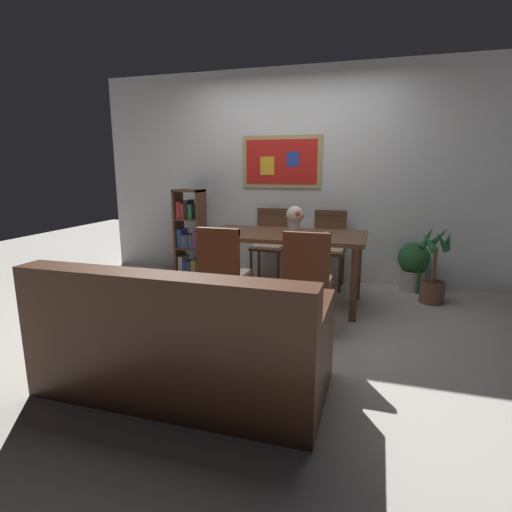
% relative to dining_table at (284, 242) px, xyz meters
% --- Properties ---
extents(ground_plane, '(12.00, 12.00, 0.00)m').
position_rel_dining_table_xyz_m(ground_plane, '(-0.13, -0.51, -0.65)').
color(ground_plane, '#B7B2A8').
extents(wall_back_with_painting, '(5.20, 0.14, 2.60)m').
position_rel_dining_table_xyz_m(wall_back_with_painting, '(-0.13, 1.08, 0.65)').
color(wall_back_with_painting, silver).
rests_on(wall_back_with_painting, ground_plane).
extents(dining_table, '(1.64, 0.85, 0.75)m').
position_rel_dining_table_xyz_m(dining_table, '(0.00, 0.00, 0.00)').
color(dining_table, brown).
rests_on(dining_table, ground_plane).
extents(dining_chair_far_left, '(0.40, 0.41, 0.91)m').
position_rel_dining_table_xyz_m(dining_chair_far_left, '(-0.36, 0.79, -0.12)').
color(dining_chair_far_left, brown).
rests_on(dining_chair_far_left, ground_plane).
extents(dining_chair_near_left, '(0.40, 0.41, 0.91)m').
position_rel_dining_table_xyz_m(dining_chair_near_left, '(-0.38, -0.78, -0.12)').
color(dining_chair_near_left, brown).
rests_on(dining_chair_near_left, ground_plane).
extents(dining_chair_near_right, '(0.40, 0.41, 0.91)m').
position_rel_dining_table_xyz_m(dining_chair_near_right, '(0.38, -0.78, -0.12)').
color(dining_chair_near_right, brown).
rests_on(dining_chair_near_right, ground_plane).
extents(dining_chair_far_right, '(0.40, 0.41, 0.91)m').
position_rel_dining_table_xyz_m(dining_chair_far_right, '(0.37, 0.77, -0.12)').
color(dining_chair_far_right, brown).
rests_on(dining_chair_far_right, ground_plane).
extents(leather_couch, '(1.80, 0.84, 0.84)m').
position_rel_dining_table_xyz_m(leather_couch, '(-0.23, -1.88, -0.34)').
color(leather_couch, '#472819').
rests_on(leather_couch, ground_plane).
extents(bookshelf, '(0.36, 0.28, 1.14)m').
position_rel_dining_table_xyz_m(bookshelf, '(-1.42, 0.71, -0.14)').
color(bookshelf, brown).
rests_on(bookshelf, ground_plane).
extents(potted_ivy, '(0.36, 0.36, 0.56)m').
position_rel_dining_table_xyz_m(potted_ivy, '(1.34, 0.88, -0.34)').
color(potted_ivy, '#B2ADA3').
rests_on(potted_ivy, ground_plane).
extents(potted_palm, '(0.34, 0.36, 0.82)m').
position_rel_dining_table_xyz_m(potted_palm, '(1.51, 0.46, -0.34)').
color(potted_palm, brown).
rests_on(potted_palm, ground_plane).
extents(flower_vase, '(0.18, 0.19, 0.28)m').
position_rel_dining_table_xyz_m(flower_vase, '(0.10, 0.05, 0.26)').
color(flower_vase, beige).
rests_on(flower_vase, dining_table).
extents(tv_remote, '(0.09, 0.16, 0.02)m').
position_rel_dining_table_xyz_m(tv_remote, '(0.42, 0.05, 0.11)').
color(tv_remote, black).
rests_on(tv_remote, dining_table).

